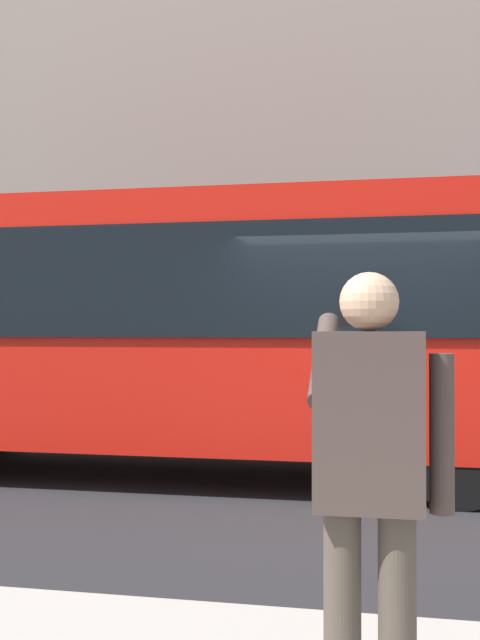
# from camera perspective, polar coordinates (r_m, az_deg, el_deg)

# --- Properties ---
(ground_plane) EXTENTS (60.00, 60.00, 0.00)m
(ground_plane) POSITION_cam_1_polar(r_m,az_deg,el_deg) (7.77, 9.72, -12.78)
(ground_plane) COLOR #232326
(building_facade_far) EXTENTS (28.00, 1.55, 12.00)m
(building_facade_far) POSITION_cam_1_polar(r_m,az_deg,el_deg) (15.03, 10.61, 16.25)
(building_facade_far) COLOR gray
(building_facade_far) RESTS_ON ground_plane
(red_bus) EXTENTS (9.05, 2.54, 3.08)m
(red_bus) POSITION_cam_1_polar(r_m,az_deg,el_deg) (8.71, -4.95, -0.30)
(red_bus) COLOR red
(red_bus) RESTS_ON ground_plane
(pedestrian_photographer) EXTENTS (0.53, 0.52, 1.70)m
(pedestrian_photographer) POSITION_cam_1_polar(r_m,az_deg,el_deg) (2.94, 9.63, -10.42)
(pedestrian_photographer) COLOR #4C4238
(pedestrian_photographer) RESTS_ON sidewalk_curb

